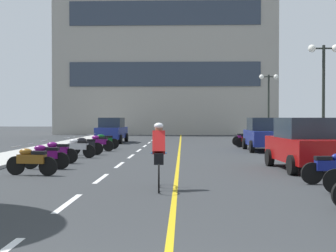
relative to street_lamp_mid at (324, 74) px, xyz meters
name	(u,v)px	position (x,y,z in m)	size (l,w,h in m)	color
ground_plane	(175,152)	(-7.03, 2.76, -3.87)	(140.00, 140.00, 0.00)	#2D3033
curb_left	(56,147)	(-14.23, 5.76, -3.81)	(2.40, 72.00, 0.12)	#A8A8A3
curb_right	(297,147)	(0.17, 5.76, -3.81)	(2.40, 72.00, 0.12)	#A8A8A3
lane_dash_1	(68,203)	(-9.03, -12.24, -3.86)	(0.14, 2.20, 0.01)	silver
lane_dash_2	(101,178)	(-9.03, -8.24, -3.86)	(0.14, 2.20, 0.01)	silver
lane_dash_3	(119,165)	(-9.03, -4.24, -3.86)	(0.14, 2.20, 0.01)	silver
lane_dash_4	(131,156)	(-9.03, -0.24, -3.86)	(0.14, 2.20, 0.01)	silver
lane_dash_5	(139,150)	(-9.03, 3.76, -3.86)	(0.14, 2.20, 0.01)	silver
lane_dash_6	(145,146)	(-9.03, 7.76, -3.86)	(0.14, 2.20, 0.01)	silver
lane_dash_7	(149,143)	(-9.03, 11.76, -3.86)	(0.14, 2.20, 0.01)	silver
lane_dash_8	(153,140)	(-9.03, 15.76, -3.86)	(0.14, 2.20, 0.01)	silver
lane_dash_9	(156,138)	(-9.03, 19.76, -3.86)	(0.14, 2.20, 0.01)	silver
lane_dash_10	(158,136)	(-9.03, 23.76, -3.86)	(0.14, 2.20, 0.01)	silver
lane_dash_11	(160,135)	(-9.03, 27.76, -3.86)	(0.14, 2.20, 0.01)	silver
centre_line_yellow	(180,148)	(-6.78, 5.76, -3.86)	(0.12, 66.00, 0.01)	gold
office_building	(166,40)	(-8.51, 30.55, 6.76)	(23.80, 7.71, 21.27)	#9E998E
street_lamp_mid	(324,74)	(0.00, 0.00, 0.00)	(1.46, 0.36, 5.12)	black
street_lamp_far	(269,92)	(0.00, 13.98, -0.06)	(1.46, 0.36, 5.02)	black
parked_car_near	(304,144)	(-2.38, -5.78, -2.95)	(2.16, 4.31, 1.82)	black
parked_car_mid	(264,134)	(-2.15, 3.61, -2.95)	(1.93, 4.20, 1.82)	black
parked_car_far	(112,130)	(-11.76, 11.70, -2.95)	(2.03, 4.25, 1.82)	black
motorcycle_3	(332,167)	(-2.51, -9.25, -3.39)	(1.70, 0.60, 0.92)	black
motorcycle_4	(31,160)	(-11.36, -7.57, -3.39)	(1.69, 0.60, 0.92)	black
motorcycle_5	(45,156)	(-11.44, -5.78, -3.39)	(1.70, 0.60, 0.92)	black
motorcycle_6	(57,151)	(-11.61, -3.68, -3.39)	(1.70, 0.60, 0.92)	black
motorcycle_7	(78,147)	(-11.36, -1.09, -3.39)	(1.68, 0.65, 0.92)	black
motorcycle_8	(85,145)	(-11.33, 0.46, -3.39)	(1.67, 0.68, 0.92)	black
motorcycle_9	(99,143)	(-11.14, 3.03, -3.39)	(1.67, 0.69, 0.92)	black
motorcycle_10	(104,141)	(-11.15, 4.82, -3.39)	(1.69, 0.64, 0.92)	black
motorcycle_11	(249,140)	(-2.55, 6.44, -3.39)	(1.70, 0.60, 0.92)	black
motorcycle_12	(244,138)	(-2.55, 8.63, -3.39)	(1.64, 0.79, 0.92)	black
cyclist_rider	(159,154)	(-7.20, -10.27, -2.98)	(0.42, 1.77, 1.71)	black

